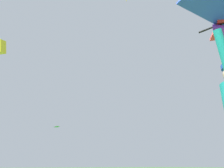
# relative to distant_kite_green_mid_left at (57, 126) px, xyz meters

# --- Properties ---
(distant_kite_green_mid_left) EXTENTS (0.86, 0.86, 0.21)m
(distant_kite_green_mid_left) POSITION_rel_distant_kite_green_mid_left_xyz_m (0.00, 0.00, 0.00)
(distant_kite_green_mid_left) COLOR green
(distant_kite_yellow_far_center) EXTENTS (1.34, 1.31, 1.44)m
(distant_kite_yellow_far_center) POSITION_rel_distant_kite_green_mid_left_xyz_m (-9.11, -7.90, 5.86)
(distant_kite_yellow_far_center) COLOR yellow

